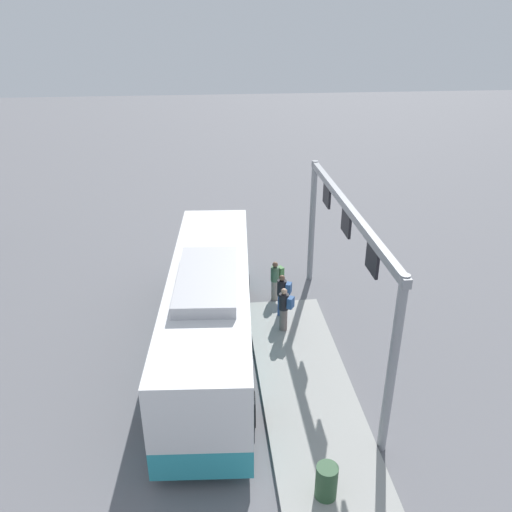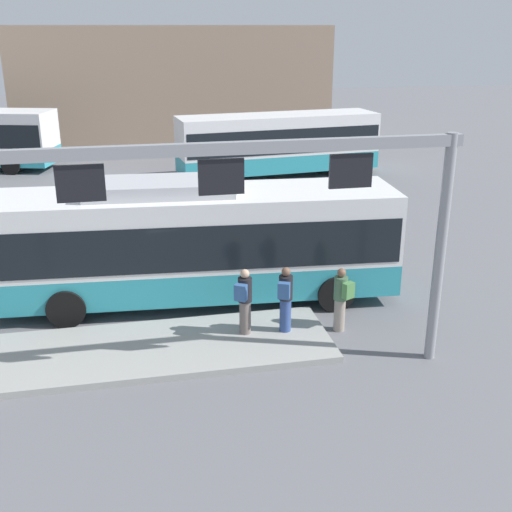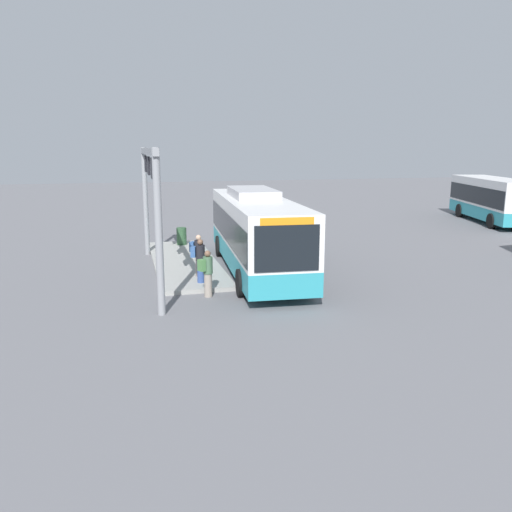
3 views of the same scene
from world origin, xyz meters
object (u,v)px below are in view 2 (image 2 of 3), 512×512
(bus_main, at_px, (193,239))
(person_waiting_mid, at_px, (245,300))
(person_waiting_near, at_px, (341,298))
(bus_background_left, at_px, (278,141))
(person_boarding, at_px, (285,298))

(bus_main, distance_m, person_waiting_mid, 2.86)
(bus_main, relative_size, person_waiting_near, 6.70)
(bus_background_left, height_order, person_waiting_mid, bus_background_left)
(person_boarding, relative_size, person_waiting_mid, 1.00)
(bus_background_left, relative_size, person_waiting_near, 6.19)
(bus_background_left, relative_size, person_waiting_mid, 6.19)
(person_waiting_near, height_order, person_waiting_mid, person_waiting_mid)
(person_waiting_near, relative_size, person_waiting_mid, 1.00)
(person_boarding, bearing_deg, bus_main, 60.05)
(person_boarding, distance_m, person_waiting_near, 1.46)
(bus_background_left, height_order, person_waiting_near, bus_background_left)
(bus_background_left, xyz_separation_m, person_waiting_mid, (-5.03, -17.32, -0.73))
(bus_background_left, distance_m, person_boarding, 17.88)
(bus_background_left, relative_size, person_boarding, 6.19)
(person_boarding, bearing_deg, person_waiting_mid, 109.78)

